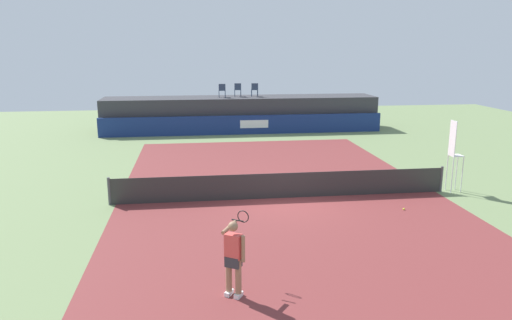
% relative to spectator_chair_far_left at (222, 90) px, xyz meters
% --- Properties ---
extents(ground_plane, '(48.00, 48.00, 0.00)m').
position_rel_spectator_chair_far_left_xyz_m(ground_plane, '(1.24, -12.12, -2.69)').
color(ground_plane, '#6B7F51').
extents(court_inner, '(12.00, 22.00, 0.00)m').
position_rel_spectator_chair_far_left_xyz_m(court_inner, '(1.24, -15.12, -2.69)').
color(court_inner, maroon).
rests_on(court_inner, ground).
extents(sponsor_wall, '(18.00, 0.22, 1.20)m').
position_rel_spectator_chair_far_left_xyz_m(sponsor_wall, '(1.25, -1.62, -2.09)').
color(sponsor_wall, navy).
rests_on(sponsor_wall, ground).
extents(spectator_platform, '(18.00, 2.80, 2.20)m').
position_rel_spectator_chair_far_left_xyz_m(spectator_platform, '(1.24, 0.18, -1.59)').
color(spectator_platform, '#38383D').
rests_on(spectator_platform, ground).
extents(spectator_chair_far_left, '(0.46, 0.46, 0.89)m').
position_rel_spectator_chair_far_left_xyz_m(spectator_chair_far_left, '(0.00, 0.00, 0.00)').
color(spectator_chair_far_left, '#2D3D56').
rests_on(spectator_chair_far_left, spectator_platform).
extents(spectator_chair_left, '(0.47, 0.47, 0.89)m').
position_rel_spectator_chair_far_left_xyz_m(spectator_chair_left, '(1.07, 0.36, 0.00)').
color(spectator_chair_left, '#2D3D56').
rests_on(spectator_chair_left, spectator_platform).
extents(spectator_chair_center, '(0.47, 0.47, 0.89)m').
position_rel_spectator_chair_far_left_xyz_m(spectator_chair_center, '(2.18, 0.23, 0.00)').
color(spectator_chair_center, '#2D3D56').
rests_on(spectator_chair_center, spectator_platform).
extents(umpire_chair, '(0.45, 0.45, 2.76)m').
position_rel_spectator_chair_far_left_xyz_m(umpire_chair, '(7.85, -15.12, -1.11)').
color(umpire_chair, white).
rests_on(umpire_chair, ground).
extents(tennis_net, '(12.40, 0.02, 0.95)m').
position_rel_spectator_chair_far_left_xyz_m(tennis_net, '(1.24, -15.12, -2.22)').
color(tennis_net, '#2D2D2D').
rests_on(tennis_net, ground).
extents(net_post_near, '(0.10, 0.10, 1.00)m').
position_rel_spectator_chair_far_left_xyz_m(net_post_near, '(-4.96, -15.12, -2.19)').
color(net_post_near, '#4C4C51').
rests_on(net_post_near, ground).
extents(net_post_far, '(0.10, 0.10, 1.00)m').
position_rel_spectator_chair_far_left_xyz_m(net_post_far, '(7.44, -15.12, -2.19)').
color(net_post_far, '#4C4C51').
rests_on(net_post_far, ground).
extents(tennis_player, '(0.71, 1.25, 1.77)m').
position_rel_spectator_chair_far_left_xyz_m(tennis_player, '(-1.15, -22.09, -1.73)').
color(tennis_player, white).
rests_on(tennis_player, court_inner).
extents(tennis_ball, '(0.07, 0.07, 0.07)m').
position_rel_spectator_chair_far_left_xyz_m(tennis_ball, '(5.12, -17.01, -2.66)').
color(tennis_ball, '#D8EA33').
rests_on(tennis_ball, court_inner).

